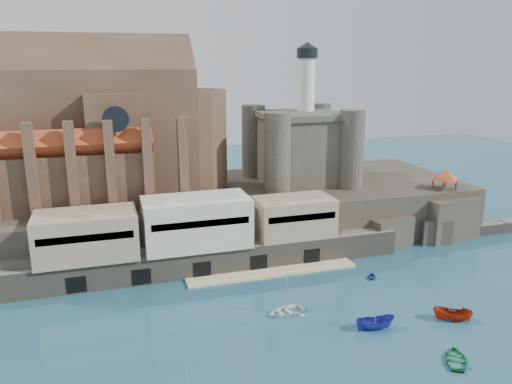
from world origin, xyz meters
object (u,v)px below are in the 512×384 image
object	(u,v)px
pavilion	(445,176)
boat_2	(375,329)
castle_keep	(300,143)
church	(103,133)

from	to	relation	value
pavilion	boat_2	bearing A→B (deg)	-137.77
castle_keep	pavilion	xyz separation A→B (m)	(25.92, -15.08, -5.59)
castle_keep	boat_2	xyz separation A→B (m)	(-6.71, -44.70, -18.31)
church	pavilion	world-z (taller)	church
church	castle_keep	world-z (taller)	church
castle_keep	boat_2	distance (m)	48.77
church	castle_keep	size ratio (longest dim) A/B	1.60
church	pavilion	distance (m)	68.65
pavilion	boat_2	size ratio (longest dim) A/B	1.16
pavilion	boat_2	world-z (taller)	pavilion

